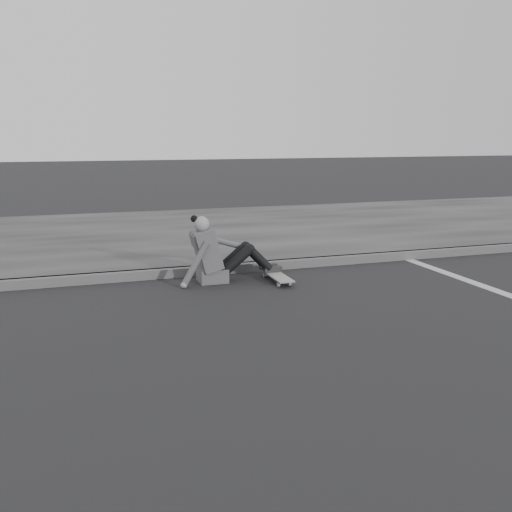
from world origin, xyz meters
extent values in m
plane|color=black|center=(0.00, 0.00, 0.00)|extent=(80.00, 80.00, 0.00)
cube|color=#4D4D4D|center=(0.00, 2.58, 0.06)|extent=(24.00, 0.16, 0.12)
cube|color=#343434|center=(0.00, 5.60, 0.06)|extent=(24.00, 6.00, 0.12)
cylinder|color=gray|center=(0.10, 1.66, 0.03)|extent=(0.03, 0.05, 0.05)
cylinder|color=gray|center=(0.25, 1.66, 0.03)|extent=(0.03, 0.05, 0.05)
cylinder|color=gray|center=(0.10, 2.18, 0.03)|extent=(0.03, 0.05, 0.05)
cylinder|color=gray|center=(0.25, 2.18, 0.03)|extent=(0.03, 0.05, 0.05)
cube|color=#313134|center=(0.18, 1.66, 0.06)|extent=(0.16, 0.04, 0.03)
cube|color=#313134|center=(0.18, 2.18, 0.06)|extent=(0.16, 0.04, 0.03)
cube|color=gray|center=(0.18, 1.92, 0.08)|extent=(0.20, 0.78, 0.02)
cube|color=#4B4A4D|center=(-0.62, 2.17, 0.09)|extent=(0.36, 0.34, 0.18)
cube|color=#4B4A4D|center=(-0.69, 2.17, 0.43)|extent=(0.37, 0.40, 0.57)
cube|color=#4B4A4D|center=(-0.82, 2.17, 0.55)|extent=(0.14, 0.30, 0.20)
cylinder|color=gray|center=(-0.74, 2.17, 0.67)|extent=(0.09, 0.09, 0.08)
sphere|color=gray|center=(-0.75, 2.17, 0.76)|extent=(0.20, 0.20, 0.20)
sphere|color=black|center=(-0.84, 2.19, 0.83)|extent=(0.09, 0.09, 0.09)
cylinder|color=black|center=(-0.31, 2.08, 0.28)|extent=(0.43, 0.13, 0.39)
cylinder|color=black|center=(-0.31, 2.26, 0.28)|extent=(0.43, 0.13, 0.39)
cylinder|color=black|center=(-0.01, 2.08, 0.28)|extent=(0.35, 0.11, 0.36)
cylinder|color=black|center=(-0.01, 2.26, 0.28)|extent=(0.35, 0.11, 0.36)
sphere|color=black|center=(-0.14, 2.08, 0.42)|extent=(0.13, 0.13, 0.13)
sphere|color=black|center=(-0.14, 2.26, 0.42)|extent=(0.13, 0.13, 0.13)
cube|color=#272727|center=(0.18, 2.08, 0.12)|extent=(0.24, 0.08, 0.07)
cube|color=#272727|center=(0.18, 2.26, 0.12)|extent=(0.24, 0.08, 0.07)
cylinder|color=#4B4A4D|center=(-0.89, 1.96, 0.29)|extent=(0.38, 0.08, 0.58)
sphere|color=gray|center=(-1.04, 1.95, 0.04)|extent=(0.08, 0.08, 0.08)
cylinder|color=#4B4A4D|center=(-0.45, 2.33, 0.49)|extent=(0.48, 0.08, 0.21)
camera|label=1|loc=(-2.33, -4.82, 1.86)|focal=40.00mm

